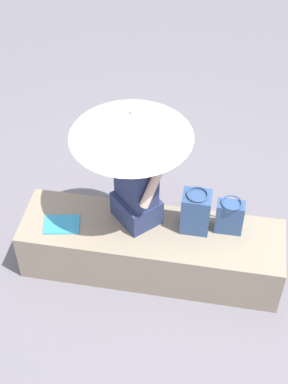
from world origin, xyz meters
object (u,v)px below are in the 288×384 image
at_px(person_seated, 136,182).
at_px(tote_bag_canvas, 230,216).
at_px(parasol, 131,125).
at_px(handbag_black, 196,212).
at_px(magazine, 62,224).

bearing_deg(person_seated, tote_bag_canvas, -0.47).
distance_m(parasol, handbag_black, 0.88).
bearing_deg(person_seated, parasol, 133.95).
distance_m(parasol, tote_bag_canvas, 1.07).
xyz_separation_m(parasol, magazine, (-0.53, -0.22, -0.89)).
bearing_deg(handbag_black, magazine, -171.62).
bearing_deg(magazine, person_seated, 6.50).
relative_size(handbag_black, tote_bag_canvas, 1.21).
xyz_separation_m(person_seated, tote_bag_canvas, (0.73, -0.01, -0.24)).
height_order(handbag_black, magazine, handbag_black).
bearing_deg(handbag_black, parasol, 172.19).
bearing_deg(parasol, tote_bag_canvas, -3.52).
height_order(handbag_black, tote_bag_canvas, handbag_black).
distance_m(tote_bag_canvas, magazine, 1.31).
height_order(person_seated, tote_bag_canvas, person_seated).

